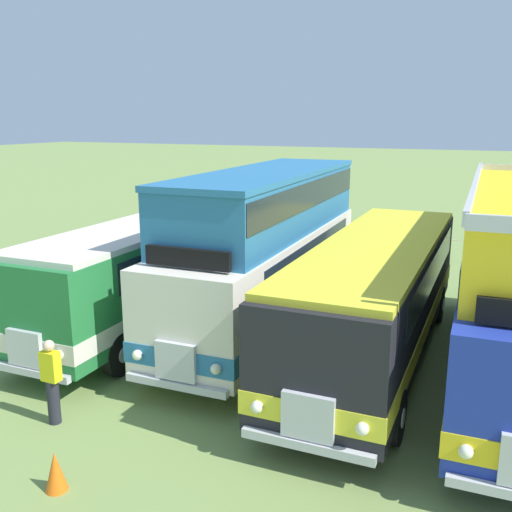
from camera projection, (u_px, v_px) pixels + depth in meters
name	position (u px, v px, depth m)	size (l,w,h in m)	color
ground_plane	(376.00, 353.00, 14.72)	(200.00, 200.00, 0.00)	#7A934C
bus_first_in_row	(164.00, 260.00, 17.01)	(2.77, 11.14, 2.99)	#237538
bus_second_in_row	(266.00, 245.00, 15.73)	(2.85, 9.91, 4.49)	silver
bus_third_in_row	(377.00, 291.00, 14.05)	(2.74, 10.76, 2.99)	black
cone_near_end	(56.00, 471.00, 9.25)	(0.36, 0.36, 0.67)	orange
marshal_person	(52.00, 381.00, 11.17)	(0.36, 0.24, 1.73)	#23232D
rope_fence_line	(434.00, 245.00, 24.16)	(18.94, 0.08, 1.05)	#8C704C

